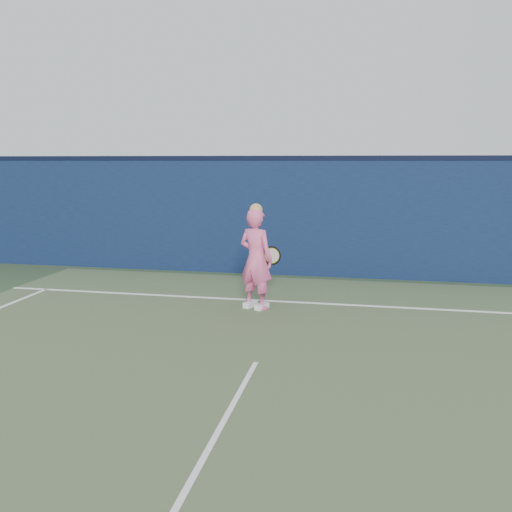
# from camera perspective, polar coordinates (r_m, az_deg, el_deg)

# --- Properties ---
(ground) EXTENTS (80.00, 80.00, 0.00)m
(ground) POSITION_cam_1_polar(r_m,az_deg,el_deg) (5.99, -1.95, -14.61)
(ground) COLOR #2E452A
(ground) RESTS_ON ground
(backstop_wall) EXTENTS (24.00, 0.40, 2.50)m
(backstop_wall) POSITION_cam_1_polar(r_m,az_deg,el_deg) (11.93, 5.24, 3.98)
(backstop_wall) COLOR #0D1839
(backstop_wall) RESTS_ON ground
(wall_cap) EXTENTS (24.00, 0.42, 0.10)m
(wall_cap) POSITION_cam_1_polar(r_m,az_deg,el_deg) (11.86, 5.34, 10.23)
(wall_cap) COLOR black
(wall_cap) RESTS_ON backstop_wall
(player) EXTENTS (0.74, 0.62, 1.79)m
(player) POSITION_cam_1_polar(r_m,az_deg,el_deg) (9.12, -0.00, -0.28)
(player) COLOR #F05D95
(player) RESTS_ON ground
(racket) EXTENTS (0.58, 0.30, 0.33)m
(racket) POSITION_cam_1_polar(r_m,az_deg,el_deg) (9.47, 1.53, 0.01)
(racket) COLOR black
(racket) RESTS_ON ground
(court_lines) EXTENTS (11.00, 12.04, 0.01)m
(court_lines) POSITION_cam_1_polar(r_m,az_deg,el_deg) (5.69, -2.74, -15.84)
(court_lines) COLOR white
(court_lines) RESTS_ON court_surface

